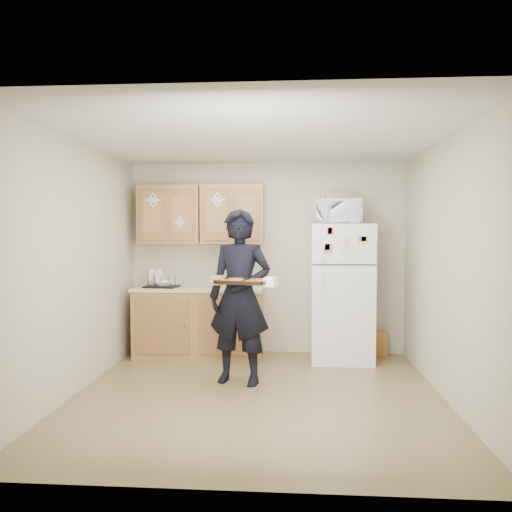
{
  "coord_description": "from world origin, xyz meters",
  "views": [
    {
      "loc": [
        0.33,
        -4.8,
        1.61
      ],
      "look_at": [
        -0.04,
        0.45,
        1.35
      ],
      "focal_mm": 35.0,
      "sensor_mm": 36.0,
      "label": 1
    }
  ],
  "objects_px": {
    "dish_rack": "(162,281)",
    "person": "(240,297)",
    "microwave": "(340,211)",
    "baking_tray": "(244,282)",
    "refrigerator": "(341,292)"
  },
  "relations": [
    {
      "from": "dish_rack",
      "to": "person",
      "type": "bearing_deg",
      "value": -42.04
    },
    {
      "from": "microwave",
      "to": "dish_rack",
      "type": "distance_m",
      "value": 2.4
    },
    {
      "from": "person",
      "to": "baking_tray",
      "type": "relative_size",
      "value": 3.69
    },
    {
      "from": "refrigerator",
      "to": "dish_rack",
      "type": "distance_m",
      "value": 2.27
    },
    {
      "from": "microwave",
      "to": "dish_rack",
      "type": "relative_size",
      "value": 1.37
    },
    {
      "from": "microwave",
      "to": "dish_rack",
      "type": "height_order",
      "value": "microwave"
    },
    {
      "from": "refrigerator",
      "to": "microwave",
      "type": "relative_size",
      "value": 3.09
    },
    {
      "from": "refrigerator",
      "to": "microwave",
      "type": "bearing_deg",
      "value": -120.13
    },
    {
      "from": "microwave",
      "to": "person",
      "type": "bearing_deg",
      "value": -131.26
    },
    {
      "from": "dish_rack",
      "to": "refrigerator",
      "type": "bearing_deg",
      "value": 0.81
    },
    {
      "from": "refrigerator",
      "to": "baking_tray",
      "type": "xyz_separation_m",
      "value": [
        -1.09,
        -1.32,
        0.26
      ]
    },
    {
      "from": "refrigerator",
      "to": "microwave",
      "type": "xyz_separation_m",
      "value": [
        -0.03,
        -0.05,
        1.0
      ]
    },
    {
      "from": "person",
      "to": "microwave",
      "type": "xyz_separation_m",
      "value": [
        1.13,
        0.97,
        0.93
      ]
    },
    {
      "from": "baking_tray",
      "to": "microwave",
      "type": "height_order",
      "value": "microwave"
    },
    {
      "from": "baking_tray",
      "to": "dish_rack",
      "type": "xyz_separation_m",
      "value": [
        -1.17,
        1.28,
        -0.13
      ]
    }
  ]
}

